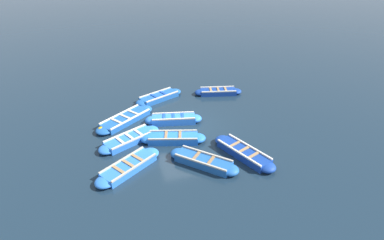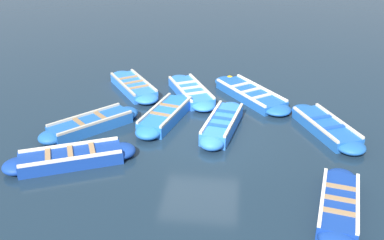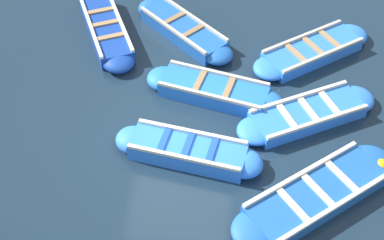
% 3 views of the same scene
% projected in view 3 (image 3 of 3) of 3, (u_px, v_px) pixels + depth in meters
% --- Properties ---
extents(ground_plane, '(120.00, 120.00, 0.00)m').
position_uv_depth(ground_plane, '(179.00, 134.00, 11.64)').
color(ground_plane, '#162838').
extents(boat_alongside, '(3.54, 2.12, 0.42)m').
position_uv_depth(boat_alongside, '(106.00, 29.00, 13.86)').
color(boat_alongside, navy).
rests_on(boat_alongside, ground).
extents(boat_outer_right, '(2.26, 3.39, 0.37)m').
position_uv_depth(boat_outer_right, '(307.00, 114.00, 11.82)').
color(boat_outer_right, blue).
rests_on(boat_outer_right, ground).
extents(boat_broadside, '(1.61, 3.37, 0.43)m').
position_uv_depth(boat_broadside, '(214.00, 91.00, 12.29)').
color(boat_broadside, blue).
rests_on(boat_broadside, ground).
extents(boat_mid_row, '(1.32, 3.24, 0.45)m').
position_uv_depth(boat_mid_row, '(188.00, 151.00, 11.05)').
color(boat_mid_row, blue).
rests_on(boat_mid_row, ground).
extents(boat_bow_out, '(2.61, 3.26, 0.38)m').
position_uv_depth(boat_bow_out, '(312.00, 51.00, 13.29)').
color(boat_bow_out, blue).
rests_on(boat_bow_out, ground).
extents(boat_inner_gap, '(3.08, 3.66, 0.36)m').
position_uv_depth(boat_inner_gap, '(316.00, 195.00, 10.37)').
color(boat_inner_gap, '#1E59AD').
rests_on(boat_inner_gap, ground).
extents(boat_drifting, '(2.86, 2.93, 0.42)m').
position_uv_depth(boat_drifting, '(183.00, 30.00, 13.83)').
color(boat_drifting, '#1E59AD').
rests_on(boat_drifting, ground).
extents(buoy_orange_near, '(0.32, 0.32, 0.32)m').
position_uv_depth(buoy_orange_near, '(381.00, 166.00, 10.84)').
color(buoy_orange_near, '#EAB214').
rests_on(buoy_orange_near, ground).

